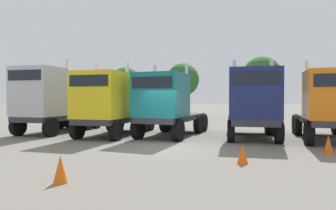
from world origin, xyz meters
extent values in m
plane|color=slate|center=(0.00, 0.00, 0.00)|extent=(200.00, 200.00, 0.00)
cube|color=#333338|center=(-7.45, 4.57, 0.95)|extent=(2.86, 6.22, 0.30)
cube|color=#B7BABF|center=(-7.67, 2.68, 2.49)|extent=(2.63, 2.47, 2.78)
cube|color=black|center=(-7.79, 1.56, 3.36)|extent=(2.09, 0.27, 0.55)
cylinder|color=silver|center=(-6.58, 3.83, 2.79)|extent=(0.20, 0.20, 3.38)
cylinder|color=silver|center=(-8.47, 4.04, 2.79)|extent=(0.20, 0.20, 3.38)
cylinder|color=#333338|center=(-7.31, 5.89, 1.16)|extent=(1.22, 1.22, 0.12)
cylinder|color=black|center=(-6.62, 2.16, 0.53)|extent=(0.47, 1.09, 1.05)
cylinder|color=black|center=(-8.80, 2.40, 0.53)|extent=(0.47, 1.09, 1.05)
cylinder|color=black|center=(-6.20, 5.85, 0.53)|extent=(0.47, 1.09, 1.05)
cylinder|color=black|center=(-8.39, 6.09, 0.53)|extent=(0.47, 1.09, 1.05)
cylinder|color=black|center=(-6.08, 6.94, 0.53)|extent=(0.47, 1.09, 1.05)
cylinder|color=black|center=(-8.27, 7.19, 0.53)|extent=(0.47, 1.09, 1.05)
cube|color=#333338|center=(-3.43, 3.84, 0.93)|extent=(2.87, 6.37, 0.30)
cube|color=yellow|center=(-3.65, 1.91, 2.29)|extent=(2.64, 2.52, 2.42)
cube|color=black|center=(-3.78, 0.76, 2.98)|extent=(2.09, 0.27, 0.55)
cylinder|color=silver|center=(-2.56, 3.08, 2.59)|extent=(0.20, 0.20, 3.02)
cylinder|color=silver|center=(-4.45, 3.29, 2.59)|extent=(0.20, 0.20, 3.02)
cylinder|color=#333338|center=(-3.28, 5.19, 1.14)|extent=(1.22, 1.22, 0.12)
cylinder|color=black|center=(-2.60, 1.35, 0.52)|extent=(0.46, 1.06, 1.03)
cylinder|color=black|center=(-4.79, 1.60, 0.52)|extent=(0.46, 1.06, 1.03)
cylinder|color=black|center=(-2.17, 5.19, 0.52)|extent=(0.46, 1.06, 1.03)
cylinder|color=black|center=(-4.36, 5.43, 0.52)|extent=(0.46, 1.06, 1.03)
cylinder|color=black|center=(-2.05, 6.28, 0.52)|extent=(0.46, 1.06, 1.03)
cylinder|color=black|center=(-4.24, 6.53, 0.52)|extent=(0.46, 1.06, 1.03)
cube|color=#333338|center=(-0.15, 4.17, 1.01)|extent=(3.34, 6.33, 0.30)
cube|color=#14727A|center=(-0.51, 2.39, 2.29)|extent=(2.82, 2.80, 2.25)
cube|color=black|center=(-0.74, 1.20, 2.89)|extent=(2.07, 0.45, 0.55)
cylinder|color=silver|center=(0.69, 3.51, 2.59)|extent=(0.21, 0.21, 2.85)
cylinder|color=silver|center=(-1.17, 3.88, 2.59)|extent=(0.21, 0.21, 2.85)
cylinder|color=#333338|center=(0.11, 5.47, 1.22)|extent=(1.29, 1.29, 0.12)
cylinder|color=black|center=(0.48, 1.69, 0.56)|extent=(0.56, 1.16, 1.11)
cylinder|color=black|center=(-1.68, 2.13, 0.56)|extent=(0.56, 1.16, 1.11)
cylinder|color=black|center=(1.21, 5.34, 0.56)|extent=(0.56, 1.16, 1.11)
cylinder|color=black|center=(-0.95, 5.77, 0.56)|extent=(0.56, 1.16, 1.11)
cylinder|color=black|center=(1.42, 6.42, 0.56)|extent=(0.56, 1.16, 1.11)
cylinder|color=black|center=(-0.73, 6.85, 0.56)|extent=(0.56, 1.16, 1.11)
cube|color=#333338|center=(4.20, 3.97, 0.96)|extent=(2.38, 5.67, 0.30)
cube|color=navy|center=(4.15, 2.31, 2.34)|extent=(2.47, 2.36, 2.46)
cube|color=black|center=(4.11, 1.15, 3.05)|extent=(2.10, 0.11, 0.55)
cylinder|color=silver|center=(5.14, 3.57, 2.64)|extent=(0.19, 0.19, 3.06)
cylinder|color=silver|center=(3.24, 3.63, 2.64)|extent=(0.19, 0.19, 3.06)
cylinder|color=#333338|center=(4.24, 5.20, 1.17)|extent=(1.14, 1.14, 0.12)
cylinder|color=black|center=(5.24, 1.83, 0.53)|extent=(0.38, 1.07, 1.06)
cylinder|color=black|center=(3.04, 1.90, 0.53)|extent=(0.38, 1.07, 1.06)
cylinder|color=black|center=(5.34, 5.13, 0.53)|extent=(0.38, 1.07, 1.06)
cylinder|color=black|center=(3.14, 5.20, 0.53)|extent=(0.38, 1.07, 1.06)
cylinder|color=black|center=(5.38, 6.23, 0.53)|extent=(0.38, 1.07, 1.06)
cylinder|color=black|center=(3.18, 6.30, 0.53)|extent=(0.38, 1.07, 1.06)
cube|color=#333338|center=(7.81, 3.71, 1.01)|extent=(2.91, 6.52, 0.30)
cube|color=orange|center=(7.59, 1.76, 2.29)|extent=(2.66, 2.64, 2.24)
cylinder|color=silver|center=(6.79, 3.20, 2.59)|extent=(0.20, 0.20, 2.84)
cylinder|color=#333338|center=(7.97, 5.09, 1.22)|extent=(1.22, 1.22, 0.12)
cylinder|color=black|center=(6.44, 1.40, 0.56)|extent=(0.48, 1.15, 1.11)
cylinder|color=black|center=(6.89, 5.38, 0.56)|extent=(0.48, 1.15, 1.11)
cylinder|color=black|center=(9.21, 6.22, 0.56)|extent=(0.48, 1.15, 1.11)
cylinder|color=black|center=(7.02, 6.47, 0.56)|extent=(0.48, 1.15, 1.11)
cone|color=#F2590C|center=(3.26, -3.01, 0.33)|extent=(0.36, 0.36, 0.66)
cone|color=#F2590C|center=(6.58, -0.67, 0.37)|extent=(0.36, 0.36, 0.74)
cone|color=#F2590C|center=(-1.38, -6.07, 0.35)|extent=(0.36, 0.36, 0.71)
cylinder|color=#4C3823|center=(-7.56, 18.21, 1.24)|extent=(0.36, 0.36, 2.47)
sphere|color=#286023|center=(-7.56, 18.21, 3.79)|extent=(3.31, 3.31, 3.31)
cylinder|color=#4C3823|center=(-1.72, 20.77, 1.37)|extent=(0.36, 0.36, 2.74)
sphere|color=#286023|center=(-1.72, 20.77, 4.20)|extent=(3.66, 3.66, 3.66)
cylinder|color=#4C3823|center=(6.77, 20.46, 1.44)|extent=(0.36, 0.36, 2.89)
sphere|color=#286023|center=(6.77, 20.46, 4.52)|extent=(4.07, 4.07, 4.07)
camera|label=1|loc=(2.58, -13.02, 2.13)|focal=32.46mm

